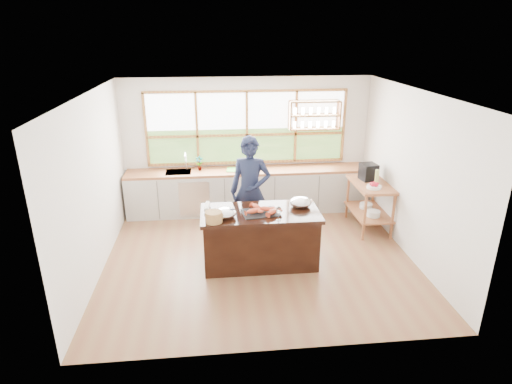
{
  "coord_description": "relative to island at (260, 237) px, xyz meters",
  "views": [
    {
      "loc": [
        -0.69,
        -6.27,
        3.56
      ],
      "look_at": [
        -0.03,
        0.15,
        1.1
      ],
      "focal_mm": 30.0,
      "sensor_mm": 36.0,
      "label": 1
    }
  ],
  "objects": [
    {
      "name": "room_shell",
      "position": [
        0.02,
        0.71,
        1.3
      ],
      "size": [
        5.02,
        4.52,
        2.71
      ],
      "color": "silver",
      "rests_on": "ground_plane"
    },
    {
      "name": "lobster_pile",
      "position": [
        0.02,
        -0.06,
        0.5
      ],
      "size": [
        0.52,
        0.44,
        0.08
      ],
      "color": "red",
      "rests_on": "slate_board"
    },
    {
      "name": "espresso_machine",
      "position": [
        2.19,
        1.29,
        0.6
      ],
      "size": [
        0.32,
        0.33,
        0.31
      ],
      "primitive_type": "cube",
      "rotation": [
        0.0,
        0.0,
        0.16
      ],
      "color": "black",
      "rests_on": "right_shelf_unit"
    },
    {
      "name": "parchment_roll",
      "position": [
        -0.82,
        0.19,
        0.49
      ],
      "size": [
        0.1,
        0.3,
        0.08
      ],
      "primitive_type": "cylinder",
      "rotation": [
        1.57,
        0.0,
        -0.07
      ],
      "color": "silver",
      "rests_on": "island"
    },
    {
      "name": "ground_plane",
      "position": [
        0.0,
        0.2,
        -0.45
      ],
      "size": [
        5.0,
        5.0,
        0.0
      ],
      "primitive_type": "plane",
      "color": "brown"
    },
    {
      "name": "mixing_bowl_left",
      "position": [
        -0.54,
        -0.15,
        0.51
      ],
      "size": [
        0.32,
        0.32,
        0.16
      ],
      "primitive_type": "ellipsoid",
      "color": "silver",
      "rests_on": "island"
    },
    {
      "name": "right_shelf_unit",
      "position": [
        2.19,
        1.09,
        0.15
      ],
      "size": [
        0.62,
        1.1,
        0.9
      ],
      "color": "#995931",
      "rests_on": "ground_plane"
    },
    {
      "name": "wine_glass",
      "position": [
        0.24,
        -0.35,
        0.61
      ],
      "size": [
        0.08,
        0.08,
        0.22
      ],
      "color": "silver",
      "rests_on": "island"
    },
    {
      "name": "back_counter",
      "position": [
        -0.02,
        2.14,
        0.0
      ],
      "size": [
        4.9,
        0.63,
        0.9
      ],
      "color": "#B5B3AC",
      "rests_on": "ground_plane"
    },
    {
      "name": "cutting_board",
      "position": [
        -0.23,
        2.14,
        0.45
      ],
      "size": [
        0.43,
        0.35,
        0.01
      ],
      "primitive_type": "cube",
      "rotation": [
        0.0,
        0.0,
        -0.12
      ],
      "color": "#51AF3A",
      "rests_on": "back_counter"
    },
    {
      "name": "wine_bottle",
      "position": [
        2.24,
        0.99,
        0.59
      ],
      "size": [
        0.09,
        0.09,
        0.29
      ],
      "primitive_type": "cylinder",
      "rotation": [
        0.0,
        0.0,
        -0.2
      ],
      "color": "#B7C25F",
      "rests_on": "right_shelf_unit"
    },
    {
      "name": "potted_plant",
      "position": [
        -0.98,
        2.2,
        0.59
      ],
      "size": [
        0.17,
        0.13,
        0.3
      ],
      "primitive_type": "imported",
      "rotation": [
        0.0,
        0.0,
        -0.18
      ],
      "color": "slate",
      "rests_on": "back_counter"
    },
    {
      "name": "slate_board",
      "position": [
        -0.0,
        -0.06,
        0.45
      ],
      "size": [
        0.6,
        0.47,
        0.02
      ],
      "primitive_type": "cube",
      "rotation": [
        0.0,
        0.0,
        0.13
      ],
      "color": "black",
      "rests_on": "island"
    },
    {
      "name": "fruit_bowl",
      "position": [
        2.14,
        0.84,
        0.49
      ],
      "size": [
        0.26,
        0.26,
        0.11
      ],
      "color": "white",
      "rests_on": "right_shelf_unit"
    },
    {
      "name": "island",
      "position": [
        0.0,
        0.0,
        0.0
      ],
      "size": [
        1.85,
        0.9,
        0.9
      ],
      "color": "black",
      "rests_on": "ground_plane"
    },
    {
      "name": "mixing_bowl_right",
      "position": [
        0.67,
        0.14,
        0.52
      ],
      "size": [
        0.34,
        0.34,
        0.16
      ],
      "primitive_type": "ellipsoid",
      "color": "silver",
      "rests_on": "island"
    },
    {
      "name": "wicker_basket",
      "position": [
        -0.72,
        -0.31,
        0.53
      ],
      "size": [
        0.25,
        0.25,
        0.16
      ],
      "primitive_type": "cylinder",
      "color": "#A98547",
      "rests_on": "island"
    },
    {
      "name": "cook",
      "position": [
        -0.09,
        0.75,
        0.5
      ],
      "size": [
        0.79,
        0.61,
        1.91
      ],
      "primitive_type": "imported",
      "rotation": [
        0.0,
        0.0,
        -0.25
      ],
      "color": "#161C35",
      "rests_on": "ground_plane"
    }
  ]
}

